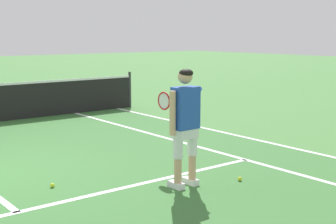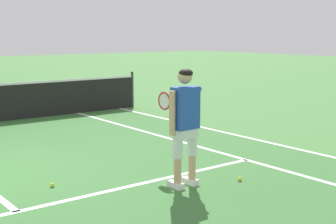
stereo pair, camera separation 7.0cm
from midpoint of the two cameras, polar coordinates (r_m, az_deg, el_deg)
The scene contains 6 objects.
line_service at distance 6.41m, azimuth -17.13°, elevation -11.19°, with size 8.23×0.10×0.01m, color white.
line_singles_right at distance 9.52m, azimuth 3.87°, elevation -4.10°, with size 0.10×10.27×0.01m, color white.
line_doubles_right at distance 10.46m, azimuth 9.54°, elevation -2.99°, with size 0.10×10.27×0.01m, color white.
tennis_player at distance 6.88m, azimuth 2.22°, elevation -0.89°, with size 0.62×1.13×1.71m.
tennis_ball_near_feet at distance 7.42m, azimuth 8.76°, elevation -7.84°, with size 0.07×0.07×0.07m, color #CCE02D.
tennis_ball_by_baseline at distance 7.25m, azimuth -13.22°, elevation -8.39°, with size 0.07×0.07×0.07m, color #CCE02D.
Camera 2 is at (-2.00, -7.77, 2.20)m, focal length 51.62 mm.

